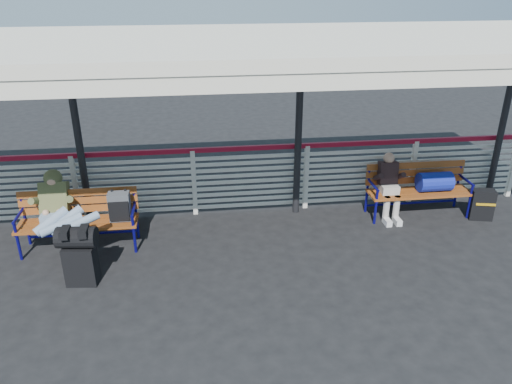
{
  "coord_description": "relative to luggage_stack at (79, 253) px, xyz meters",
  "views": [
    {
      "loc": [
        0.05,
        -6.19,
        4.04
      ],
      "look_at": [
        0.98,
        1.0,
        0.77
      ],
      "focal_mm": 35.0,
      "sensor_mm": 36.0,
      "label": 1
    }
  ],
  "objects": [
    {
      "name": "fence",
      "position": [
        1.6,
        1.97,
        0.18
      ],
      "size": [
        12.08,
        0.08,
        1.24
      ],
      "color": "silver",
      "rests_on": "ground"
    },
    {
      "name": "companion_person",
      "position": [
        4.95,
        1.43,
        0.12
      ],
      "size": [
        0.32,
        0.66,
        1.15
      ],
      "color": "#AFA89F",
      "rests_on": "ground"
    },
    {
      "name": "suitcase_side",
      "position": [
        6.55,
        1.14,
        -0.2
      ],
      "size": [
        0.43,
        0.32,
        0.54
      ],
      "rotation": [
        0.0,
        0.0,
        -0.23
      ],
      "color": "black",
      "rests_on": "ground"
    },
    {
      "name": "bench_left",
      "position": [
        -0.0,
        1.03,
        0.12
      ],
      "size": [
        1.8,
        0.56,
        0.92
      ],
      "color": "#934A1C",
      "rests_on": "ground"
    },
    {
      "name": "bench_right",
      "position": [
        5.62,
        1.44,
        0.12
      ],
      "size": [
        1.8,
        0.56,
        0.92
      ],
      "color": "#934A1C",
      "rests_on": "ground"
    },
    {
      "name": "canopy",
      "position": [
        1.6,
        0.94,
        2.56
      ],
      "size": [
        12.6,
        3.6,
        3.16
      ],
      "color": "silver",
      "rests_on": "ground"
    },
    {
      "name": "ground",
      "position": [
        1.6,
        0.07,
        -0.48
      ],
      "size": [
        60.0,
        60.0,
        0.0
      ],
      "primitive_type": "plane",
      "color": "black",
      "rests_on": "ground"
    },
    {
      "name": "traveler_man",
      "position": [
        -0.35,
        0.69,
        0.25
      ],
      "size": [
        0.94,
        1.64,
        0.77
      ],
      "color": "#8092AC",
      "rests_on": "ground"
    },
    {
      "name": "luggage_stack",
      "position": [
        0.0,
        0.0,
        0.0
      ],
      "size": [
        0.56,
        0.35,
        0.87
      ],
      "rotation": [
        0.0,
        0.0,
        -0.12
      ],
      "color": "black",
      "rests_on": "ground"
    }
  ]
}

